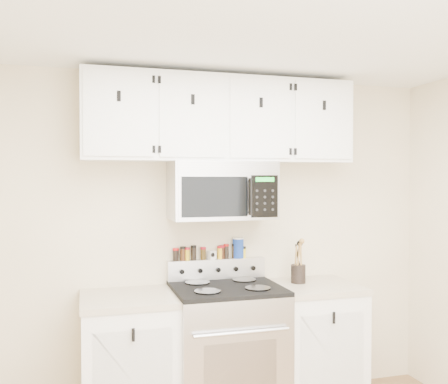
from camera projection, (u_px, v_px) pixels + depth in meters
name	position (u px, v px, depth m)	size (l,w,h in m)	color
back_wall	(215.00, 239.00, 3.85)	(3.50, 0.01, 2.50)	#C6B594
range	(227.00, 350.00, 3.57)	(0.76, 0.65, 1.10)	#B7B7BA
base_cabinet_left	(129.00, 362.00, 3.40)	(0.64, 0.62, 0.92)	white
base_cabinet_right	(313.00, 344.00, 3.78)	(0.64, 0.62, 0.92)	white
microwave	(222.00, 190.00, 3.66)	(0.76, 0.44, 0.42)	#9E9EA3
upper_cabinets	(221.00, 120.00, 3.67)	(2.00, 0.35, 0.62)	white
utensil_crock	(298.00, 272.00, 3.80)	(0.11, 0.11, 0.32)	black
kitchen_timer	(212.00, 255.00, 3.81)	(0.05, 0.05, 0.06)	silver
salt_canister	(238.00, 248.00, 3.87)	(0.09, 0.09, 0.16)	#16379A
spice_jar_0	(176.00, 254.00, 3.73)	(0.05, 0.05, 0.10)	black
spice_jar_1	(183.00, 253.00, 3.75)	(0.04, 0.04, 0.10)	#442410
spice_jar_2	(187.00, 254.00, 3.76)	(0.04, 0.04, 0.10)	gold
spice_jar_3	(194.00, 253.00, 3.77)	(0.04, 0.04, 0.11)	black
spice_jar_4	(203.00, 253.00, 3.79)	(0.04, 0.04, 0.09)	#423010
spice_jar_5	(220.00, 252.00, 3.83)	(0.05, 0.05, 0.10)	gold
spice_jar_6	(222.00, 252.00, 3.83)	(0.04, 0.04, 0.10)	#391B0D
spice_jar_7	(226.00, 251.00, 3.84)	(0.04, 0.04, 0.11)	black
spice_jar_8	(235.00, 251.00, 3.86)	(0.04, 0.04, 0.11)	#38270D
spice_jar_9	(243.00, 252.00, 3.88)	(0.04, 0.04, 0.09)	yellow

